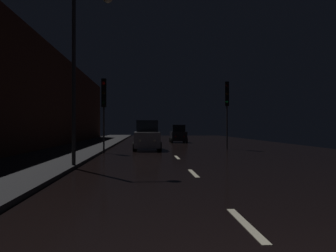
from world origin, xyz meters
TOP-DOWN VIEW (x-y plane):
  - ground at (0.00, 24.50)m, footprint 26.14×84.00m
  - sidewalk_left at (-6.87, 24.50)m, footprint 4.40×84.00m
  - building_facade_left at (-9.47, 21.00)m, footprint 0.80×63.00m
  - lane_centerline at (0.00, 9.72)m, footprint 0.16×15.64m
  - traffic_light_far_left at (-4.57, 20.12)m, footprint 0.31×0.46m
  - traffic_light_far_right at (4.57, 23.51)m, footprint 0.37×0.48m
  - streetlamp_overhead at (-4.32, 11.52)m, footprint 1.70×0.44m
  - car_approaching_headlights at (-1.67, 22.98)m, footprint 2.04×4.42m
  - car_distant_taillights at (1.87, 35.62)m, footprint 1.81×3.93m

SIDE VIEW (x-z plane):
  - ground at x=0.00m, z-range -0.02..0.00m
  - lane_centerline at x=0.00m, z-range 0.00..0.01m
  - sidewalk_left at x=-6.87m, z-range 0.00..0.15m
  - car_distant_taillights at x=1.87m, z-range -0.08..1.89m
  - car_approaching_headlights at x=-1.67m, z-range -0.10..2.13m
  - traffic_light_far_left at x=-4.57m, z-range 1.13..6.08m
  - traffic_light_far_right at x=4.57m, z-range 1.23..6.51m
  - building_facade_left at x=-9.47m, z-range 0.00..8.09m
  - streetlamp_overhead at x=-4.32m, z-range 1.18..8.57m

